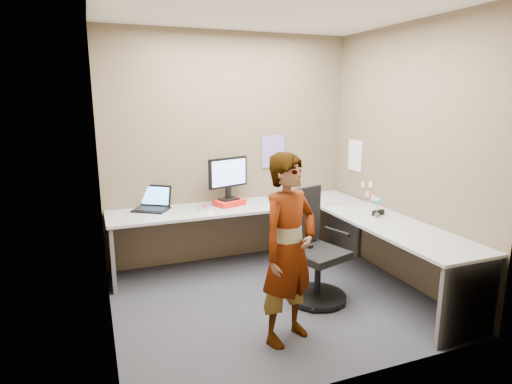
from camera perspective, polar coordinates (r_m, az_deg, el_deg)
name	(u,v)px	position (r m, az deg, el deg)	size (l,w,h in m)	color
ground	(272,300)	(4.36, 2.21, -14.20)	(3.00, 3.00, 0.00)	#29292F
wall_back	(230,149)	(5.15, -3.43, 5.73)	(3.00, 3.00, 0.00)	brown
wall_right	(406,157)	(4.74, 19.32, 4.44)	(2.70, 2.70, 0.00)	brown
wall_left	(101,176)	(3.62, -19.98, 2.04)	(2.70, 2.70, 0.00)	brown
ceiling	(275,8)	(3.96, 2.57, 23.29)	(3.00, 3.00, 0.00)	white
desk	(296,227)	(4.64, 5.36, -4.72)	(2.98, 2.58, 0.73)	#A1A1A1
paper_ream	(229,202)	(4.98, -3.62, -1.40)	(0.32, 0.24, 0.06)	red
monitor	(228,175)	(4.93, -3.73, 2.29)	(0.50, 0.23, 0.49)	black
laptop	(153,203)	(4.92, -13.56, -1.49)	(0.47, 0.45, 0.26)	black
trackball_mouse	(205,208)	(4.77, -6.88, -2.16)	(0.12, 0.08, 0.07)	#B7B7BC
origami	(210,211)	(4.62, -6.14, -2.57)	(0.10, 0.10, 0.06)	white
stapler	(378,213)	(4.74, 15.98, -2.66)	(0.15, 0.04, 0.06)	black
flower	(378,204)	(4.62, 15.93, -1.54)	(0.07, 0.07, 0.22)	brown
calendar_purple	(273,151)	(5.33, 2.28, 5.45)	(0.30, 0.01, 0.40)	#846BB7
calendar_white	(355,156)	(5.45, 13.06, 4.76)	(0.01, 0.28, 0.38)	white
sticky_note_a	(371,185)	(5.22, 15.04, 0.97)	(0.01, 0.07, 0.07)	#F2E059
sticky_note_b	(367,194)	(5.29, 14.64, -0.31)	(0.01, 0.07, 0.07)	pink
sticky_note_c	(373,198)	(5.20, 15.40, -0.80)	(0.01, 0.07, 0.07)	pink
sticky_note_d	(363,185)	(5.34, 14.08, 0.96)	(0.01, 0.07, 0.07)	#F2E059
office_chair	(313,256)	(4.26, 7.65, -8.45)	(0.62, 0.60, 1.08)	black
person	(289,250)	(3.44, 4.39, -7.68)	(0.57, 0.37, 1.55)	#999399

